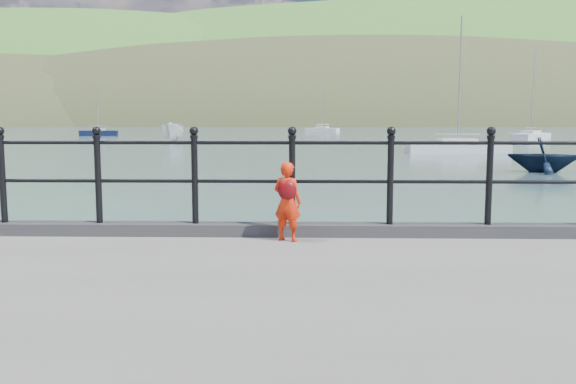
{
  "coord_description": "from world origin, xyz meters",
  "views": [
    {
      "loc": [
        0.74,
        -7.57,
        2.46
      ],
      "look_at": [
        0.55,
        -0.2,
        1.55
      ],
      "focal_mm": 38.0,
      "sensor_mm": 36.0,
      "label": 1
    }
  ],
  "objects_px": {
    "launch_navy": "(543,155)",
    "sailboat_left": "(99,133)",
    "sailboat_near": "(457,148)",
    "launch_white": "(173,132)",
    "child": "(287,201)",
    "sailboat_deep": "(322,130)",
    "sailboat_far": "(531,137)",
    "railing": "(243,169)"
  },
  "relations": [
    {
      "from": "launch_white",
      "to": "launch_navy",
      "type": "bearing_deg",
      "value": -56.18
    },
    {
      "from": "child",
      "to": "launch_white",
      "type": "distance_m",
      "value": 54.79
    },
    {
      "from": "child",
      "to": "launch_white",
      "type": "relative_size",
      "value": 0.18
    },
    {
      "from": "sailboat_deep",
      "to": "sailboat_near",
      "type": "bearing_deg",
      "value": -57.71
    },
    {
      "from": "launch_navy",
      "to": "sailboat_far",
      "type": "distance_m",
      "value": 42.86
    },
    {
      "from": "sailboat_far",
      "to": "sailboat_left",
      "type": "bearing_deg",
      "value": 115.61
    },
    {
      "from": "sailboat_deep",
      "to": "sailboat_far",
      "type": "distance_m",
      "value": 38.98
    },
    {
      "from": "railing",
      "to": "sailboat_deep",
      "type": "bearing_deg",
      "value": 87.66
    },
    {
      "from": "launch_white",
      "to": "sailboat_near",
      "type": "height_order",
      "value": "sailboat_near"
    },
    {
      "from": "sailboat_left",
      "to": "railing",
      "type": "bearing_deg",
      "value": -79.16
    },
    {
      "from": "launch_navy",
      "to": "sailboat_left",
      "type": "bearing_deg",
      "value": 53.65
    },
    {
      "from": "railing",
      "to": "child",
      "type": "bearing_deg",
      "value": -30.7
    },
    {
      "from": "railing",
      "to": "sailboat_near",
      "type": "relative_size",
      "value": 1.92
    },
    {
      "from": "railing",
      "to": "sailboat_left",
      "type": "bearing_deg",
      "value": 109.94
    },
    {
      "from": "launch_white",
      "to": "sailboat_deep",
      "type": "distance_m",
      "value": 42.8
    },
    {
      "from": "sailboat_deep",
      "to": "sailboat_near",
      "type": "relative_size",
      "value": 0.87
    },
    {
      "from": "sailboat_deep",
      "to": "sailboat_left",
      "type": "height_order",
      "value": "sailboat_deep"
    },
    {
      "from": "launch_white",
      "to": "railing",
      "type": "bearing_deg",
      "value": -78.91
    },
    {
      "from": "sailboat_left",
      "to": "launch_navy",
      "type": "bearing_deg",
      "value": -63.46
    },
    {
      "from": "sailboat_deep",
      "to": "sailboat_left",
      "type": "bearing_deg",
      "value": -121.96
    },
    {
      "from": "sailboat_deep",
      "to": "sailboat_near",
      "type": "distance_m",
      "value": 58.33
    },
    {
      "from": "child",
      "to": "sailboat_deep",
      "type": "bearing_deg",
      "value": -67.62
    },
    {
      "from": "child",
      "to": "launch_navy",
      "type": "relative_size",
      "value": 0.32
    },
    {
      "from": "child",
      "to": "sailboat_far",
      "type": "xyz_separation_m",
      "value": [
        25.2,
        60.78,
        -1.14
      ]
    },
    {
      "from": "launch_white",
      "to": "sailboat_far",
      "type": "bearing_deg",
      "value": 9.28
    },
    {
      "from": "sailboat_far",
      "to": "child",
      "type": "bearing_deg",
      "value": -163.5
    },
    {
      "from": "child",
      "to": "sailboat_far",
      "type": "bearing_deg",
      "value": -88.15
    },
    {
      "from": "launch_navy",
      "to": "sailboat_left",
      "type": "distance_m",
      "value": 65.02
    },
    {
      "from": "sailboat_far",
      "to": "sailboat_near",
      "type": "height_order",
      "value": "sailboat_far"
    },
    {
      "from": "sailboat_left",
      "to": "child",
      "type": "bearing_deg",
      "value": -78.87
    },
    {
      "from": "railing",
      "to": "sailboat_left",
      "type": "distance_m",
      "value": 77.55
    },
    {
      "from": "sailboat_far",
      "to": "sailboat_left",
      "type": "xyz_separation_m",
      "value": [
        -52.19,
        12.44,
        -0.0
      ]
    },
    {
      "from": "sailboat_left",
      "to": "launch_white",
      "type": "bearing_deg",
      "value": -63.57
    },
    {
      "from": "sailboat_near",
      "to": "launch_navy",
      "type": "bearing_deg",
      "value": -92.83
    },
    {
      "from": "sailboat_near",
      "to": "sailboat_left",
      "type": "bearing_deg",
      "value": 131.49
    },
    {
      "from": "sailboat_far",
      "to": "sailboat_left",
      "type": "relative_size",
      "value": 1.46
    },
    {
      "from": "sailboat_far",
      "to": "sailboat_left",
      "type": "height_order",
      "value": "sailboat_far"
    },
    {
      "from": "child",
      "to": "launch_white",
      "type": "xyz_separation_m",
      "value": [
        -12.75,
        53.28,
        -0.5
      ]
    },
    {
      "from": "railing",
      "to": "sailboat_far",
      "type": "height_order",
      "value": "sailboat_far"
    },
    {
      "from": "sailboat_near",
      "to": "launch_white",
      "type": "bearing_deg",
      "value": 139.09
    },
    {
      "from": "launch_white",
      "to": "launch_navy",
      "type": "relative_size",
      "value": 1.71
    },
    {
      "from": "sailboat_far",
      "to": "launch_white",
      "type": "bearing_deg",
      "value": 140.19
    }
  ]
}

